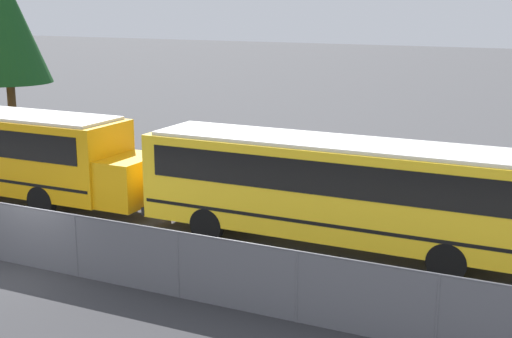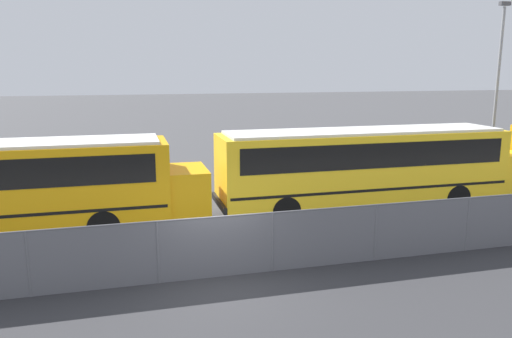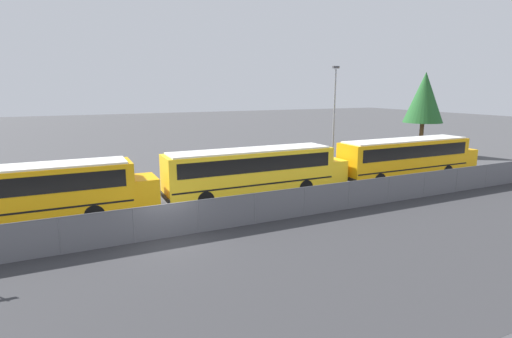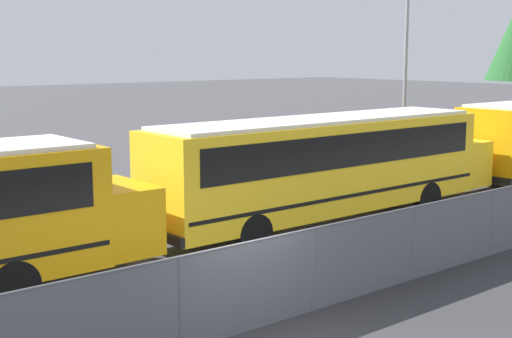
% 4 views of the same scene
% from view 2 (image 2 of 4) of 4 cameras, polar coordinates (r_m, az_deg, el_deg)
% --- Properties ---
extents(ground_plane, '(200.00, 200.00, 0.00)m').
position_cam_2_polar(ground_plane, '(13.75, -4.45, -12.19)').
color(ground_plane, '#424244').
extents(fence, '(65.04, 0.07, 1.70)m').
position_cam_2_polar(fence, '(13.42, -4.50, -8.79)').
color(fence, '#9EA0A5').
rests_on(fence, ground_plane).
extents(school_bus_2, '(12.84, 2.50, 3.20)m').
position_cam_2_polar(school_bus_2, '(20.01, 12.88, 0.79)').
color(school_bus_2, yellow).
rests_on(school_bus_2, ground_plane).
extents(light_pole, '(0.60, 0.24, 8.97)m').
position_cam_2_polar(light_pole, '(30.47, 25.90, 9.10)').
color(light_pole, gray).
rests_on(light_pole, ground_plane).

